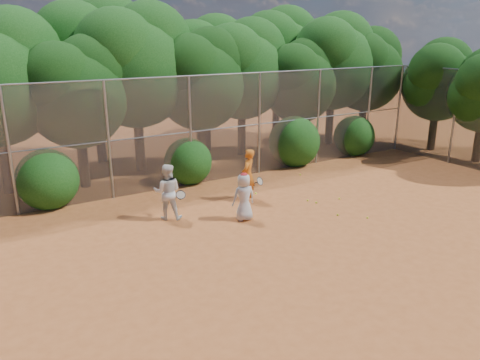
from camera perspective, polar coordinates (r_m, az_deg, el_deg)
ground at (r=13.45m, az=9.24°, el=-6.55°), size 80.00×80.00×0.00m
fence_back at (r=17.57m, az=-3.45°, el=6.34°), size 20.05×0.09×4.03m
fence_side at (r=22.13m, az=24.68°, el=7.08°), size 0.09×6.09×4.03m
tree_2 at (r=17.60m, az=-19.25°, el=10.49°), size 3.99×3.47×5.47m
tree_3 at (r=19.18m, az=-12.64°, el=13.95°), size 4.89×4.26×6.70m
tree_4 at (r=19.61m, az=-4.87°, el=12.50°), size 4.19×3.64×5.73m
tree_5 at (r=21.50m, az=0.29°, el=13.75°), size 4.51×3.92×6.17m
tree_6 at (r=22.14m, az=7.33°, el=12.22°), size 3.86×3.36×5.29m
tree_7 at (r=24.16m, az=11.33°, el=14.38°), size 4.77×4.14×6.53m
tree_8 at (r=25.35m, az=15.18°, el=13.20°), size 4.25×3.70×5.82m
tree_10 at (r=20.99m, az=-17.35°, el=14.50°), size 5.15×4.48×7.06m
tree_11 at (r=22.40m, az=-4.16°, el=14.15°), size 4.64×4.03×6.35m
tree_12 at (r=25.24m, az=4.65°, el=15.29°), size 5.02×4.37×6.88m
tree_13 at (r=24.31m, az=23.14°, el=11.45°), size 3.86×3.36×5.29m
bush_0 at (r=16.33m, az=-22.47°, el=0.38°), size 2.00×2.00×2.00m
bush_1 at (r=17.71m, az=-6.36°, el=2.53°), size 1.80×1.80×1.80m
bush_2 at (r=20.19m, az=6.64°, el=4.95°), size 2.20×2.20×2.20m
bush_3 at (r=22.49m, az=13.76°, el=5.45°), size 1.90×1.90×1.90m
player_yellow at (r=15.72m, az=0.99°, el=0.63°), size 0.90×0.73×1.76m
player_teen at (r=14.03m, az=0.48°, el=-2.05°), size 0.76×0.53×1.49m
player_white at (r=14.26m, az=-8.84°, el=-1.43°), size 1.05×0.97×1.72m
ball_0 at (r=15.97m, az=8.25°, el=-2.46°), size 0.07×0.07×0.07m
ball_1 at (r=15.81m, az=9.28°, el=-2.72°), size 0.07×0.07×0.07m
ball_2 at (r=14.87m, az=15.28°, el=-4.45°), size 0.07×0.07×0.07m
ball_3 at (r=16.33m, az=12.02°, el=-2.23°), size 0.07×0.07×0.07m
ball_4 at (r=14.88m, az=11.82°, el=-4.18°), size 0.07×0.07×0.07m
ball_5 at (r=18.83m, az=7.35°, el=0.66°), size 0.07×0.07×0.07m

